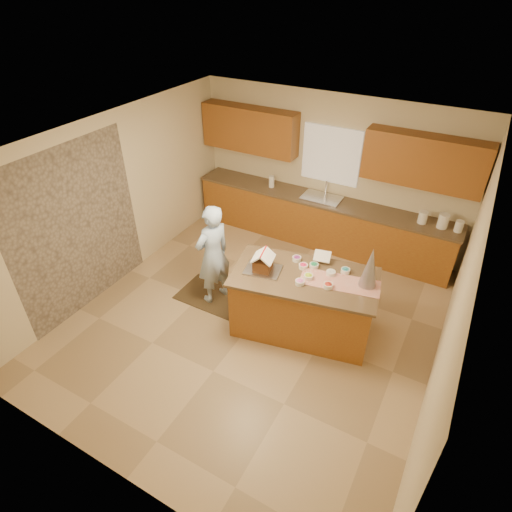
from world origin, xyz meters
name	(u,v)px	position (x,y,z in m)	size (l,w,h in m)	color
floor	(255,319)	(0.00, 0.00, 0.00)	(5.50, 5.50, 0.00)	tan
ceiling	(255,145)	(0.00, 0.00, 2.70)	(5.50, 5.50, 0.00)	silver
wall_back	(330,171)	(0.00, 2.75, 1.35)	(5.50, 5.50, 0.00)	beige
wall_front	(99,398)	(0.00, -2.75, 1.35)	(5.50, 5.50, 0.00)	beige
wall_left	(116,201)	(-2.50, 0.00, 1.35)	(5.50, 5.50, 0.00)	beige
wall_right	(456,305)	(2.50, 0.00, 1.35)	(5.50, 5.50, 0.00)	beige
stone_accent	(78,230)	(-2.48, -0.80, 1.25)	(2.50, 2.50, 0.00)	gray
window_curtain	(331,155)	(0.00, 2.72, 1.65)	(1.05, 0.03, 1.00)	white
back_counter_base	(319,222)	(0.00, 2.45, 0.44)	(4.80, 0.60, 0.88)	#905F1D
back_counter_top	(321,200)	(0.00, 2.45, 0.90)	(4.85, 0.63, 0.04)	brown
upper_cabinet_left	(250,129)	(-1.55, 2.57, 1.90)	(1.85, 0.35, 0.80)	#9E4A21
upper_cabinet_right	(424,161)	(1.55, 2.57, 1.90)	(1.85, 0.35, 0.80)	#9E4A21
sink	(321,200)	(0.00, 2.45, 0.89)	(0.70, 0.45, 0.12)	silver
faucet	(326,188)	(0.00, 2.63, 1.06)	(0.03, 0.03, 0.28)	silver
island_base	(303,304)	(0.67, 0.16, 0.46)	(1.87, 0.94, 0.92)	#905F1D
island_top	(305,277)	(0.67, 0.16, 0.94)	(1.96, 1.02, 0.04)	brown
table_runner	(340,282)	(1.13, 0.26, 0.96)	(1.04, 0.37, 0.01)	#AD1F0C
baking_tray	(263,270)	(0.12, 0.00, 0.97)	(0.48, 0.35, 0.03)	silver
cookbook	(322,256)	(0.75, 0.58, 1.05)	(0.23, 0.02, 0.19)	white
tinsel_tree	(370,267)	(1.46, 0.38, 1.24)	(0.23, 0.23, 0.57)	silver
rug	(213,296)	(-0.85, 0.13, 0.01)	(1.11, 0.72, 0.01)	black
boy	(213,255)	(-0.80, 0.13, 0.83)	(0.60, 0.39, 1.63)	#A9C6F0
canister_a	(423,217)	(1.75, 2.45, 1.02)	(0.15, 0.15, 0.20)	white
canister_b	(443,221)	(2.06, 2.45, 1.04)	(0.17, 0.17, 0.24)	white
canister_c	(459,226)	(2.30, 2.45, 1.01)	(0.13, 0.13, 0.18)	white
paper_towel	(272,181)	(-1.02, 2.45, 1.03)	(0.10, 0.10, 0.22)	white
gingerbread_house	(263,263)	(0.12, 0.00, 1.09)	(0.34, 0.34, 0.29)	brown
candy_bowls	(316,272)	(0.78, 0.28, 0.99)	(0.82, 0.66, 0.06)	#22955F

